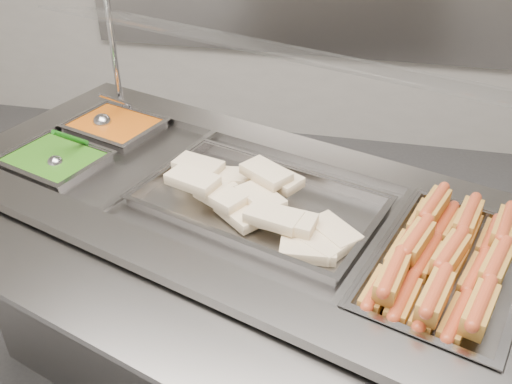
% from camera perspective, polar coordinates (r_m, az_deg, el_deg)
% --- Properties ---
extents(steam_counter, '(2.09, 1.43, 0.92)m').
position_cam_1_polar(steam_counter, '(2.04, -1.25, -10.95)').
color(steam_counter, gray).
rests_on(steam_counter, ground).
extents(tray_rail, '(1.82, 0.94, 0.05)m').
position_cam_1_polar(tray_rail, '(1.46, -12.61, -11.55)').
color(tray_rail, gray).
rests_on(tray_rail, steam_counter).
extents(sneeze_guard, '(1.69, 0.84, 0.45)m').
position_cam_1_polar(sneeze_guard, '(1.75, 2.42, 13.59)').
color(sneeze_guard, '#BABABF').
rests_on(sneeze_guard, steam_counter).
extents(pan_hotdogs, '(0.51, 0.64, 0.10)m').
position_cam_1_polar(pan_hotdogs, '(1.59, 18.59, -8.03)').
color(pan_hotdogs, gray).
rests_on(pan_hotdogs, steam_counter).
extents(pan_wraps, '(0.79, 0.61, 0.07)m').
position_cam_1_polar(pan_wraps, '(1.73, 0.29, -1.47)').
color(pan_wraps, gray).
rests_on(pan_wraps, steam_counter).
extents(pan_beans, '(0.37, 0.33, 0.10)m').
position_cam_1_polar(pan_beans, '(2.23, -13.83, 5.67)').
color(pan_beans, gray).
rests_on(pan_beans, steam_counter).
extents(pan_peas, '(0.37, 0.33, 0.10)m').
position_cam_1_polar(pan_peas, '(2.06, -19.37, 2.23)').
color(pan_peas, gray).
rests_on(pan_peas, steam_counter).
extents(hotdogs_in_buns, '(0.42, 0.57, 0.12)m').
position_cam_1_polar(hotdogs_in_buns, '(1.56, 18.29, -6.33)').
color(hotdogs_in_buns, '#AC7424').
rests_on(hotdogs_in_buns, pan_hotdogs).
extents(tortilla_wraps, '(0.63, 0.42, 0.10)m').
position_cam_1_polar(tortilla_wraps, '(1.70, -0.61, -0.57)').
color(tortilla_wraps, beige).
rests_on(tortilla_wraps, pan_wraps).
extents(ladle, '(0.09, 0.19, 0.15)m').
position_cam_1_polar(ladle, '(2.23, -15.02, 6.85)').
color(ladle, '#B5B4BA').
rests_on(ladle, pan_beans).
extents(serving_spoon, '(0.09, 0.17, 0.15)m').
position_cam_1_polar(serving_spoon, '(2.01, -19.15, 3.16)').
color(serving_spoon, '#B5B4BA').
rests_on(serving_spoon, pan_peas).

